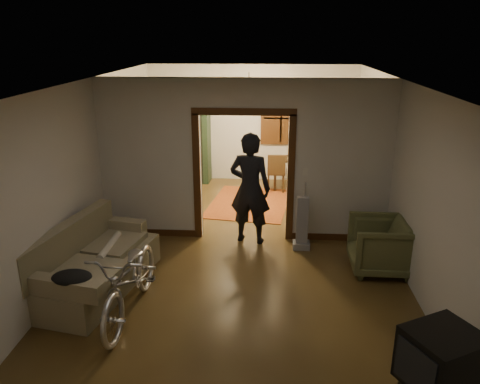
# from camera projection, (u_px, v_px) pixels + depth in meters

# --- Properties ---
(floor) EXTENTS (5.00, 8.50, 0.01)m
(floor) POSITION_uv_depth(u_px,v_px,m) (241.00, 255.00, 7.75)
(floor) COLOR #3E2C13
(floor) RESTS_ON ground
(ceiling) EXTENTS (5.00, 8.50, 0.01)m
(ceiling) POSITION_uv_depth(u_px,v_px,m) (241.00, 82.00, 6.85)
(ceiling) COLOR white
(ceiling) RESTS_ON floor
(wall_back) EXTENTS (5.00, 0.02, 2.80)m
(wall_back) POSITION_uv_depth(u_px,v_px,m) (252.00, 124.00, 11.31)
(wall_back) COLOR beige
(wall_back) RESTS_ON floor
(wall_left) EXTENTS (0.02, 8.50, 2.80)m
(wall_left) POSITION_uv_depth(u_px,v_px,m) (85.00, 171.00, 7.45)
(wall_left) COLOR beige
(wall_left) RESTS_ON floor
(wall_right) EXTENTS (0.02, 8.50, 2.80)m
(wall_right) POSITION_uv_depth(u_px,v_px,m) (404.00, 177.00, 7.15)
(wall_right) COLOR beige
(wall_right) RESTS_ON floor
(partition_wall) EXTENTS (5.00, 0.14, 2.80)m
(partition_wall) POSITION_uv_depth(u_px,v_px,m) (244.00, 161.00, 8.01)
(partition_wall) COLOR beige
(partition_wall) RESTS_ON floor
(door_casing) EXTENTS (1.74, 0.20, 2.32)m
(door_casing) POSITION_uv_depth(u_px,v_px,m) (244.00, 178.00, 8.10)
(door_casing) COLOR #3E210E
(door_casing) RESTS_ON floor
(far_window) EXTENTS (0.98, 0.06, 1.28)m
(far_window) POSITION_uv_depth(u_px,v_px,m) (281.00, 118.00, 11.19)
(far_window) COLOR black
(far_window) RESTS_ON wall_back
(chandelier) EXTENTS (0.24, 0.24, 0.24)m
(chandelier) POSITION_uv_depth(u_px,v_px,m) (249.00, 93.00, 9.35)
(chandelier) COLOR #FFE0A5
(chandelier) RESTS_ON ceiling
(light_switch) EXTENTS (0.08, 0.01, 0.12)m
(light_switch) POSITION_uv_depth(u_px,v_px,m) (305.00, 172.00, 7.92)
(light_switch) COLOR silver
(light_switch) RESTS_ON partition_wall
(sofa) EXTENTS (1.36, 2.28, 0.98)m
(sofa) POSITION_uv_depth(u_px,v_px,m) (96.00, 257.00, 6.58)
(sofa) COLOR #77704F
(sofa) RESTS_ON floor
(rolled_paper) EXTENTS (0.10, 0.83, 0.10)m
(rolled_paper) POSITION_uv_depth(u_px,v_px,m) (110.00, 246.00, 6.85)
(rolled_paper) COLOR beige
(rolled_paper) RESTS_ON sofa
(jacket) EXTENTS (0.49, 0.37, 0.14)m
(jacket) POSITION_uv_depth(u_px,v_px,m) (72.00, 277.00, 5.66)
(jacket) COLOR black
(jacket) RESTS_ON sofa
(bicycle) EXTENTS (0.75, 1.96, 1.02)m
(bicycle) POSITION_uv_depth(u_px,v_px,m) (131.00, 279.00, 5.96)
(bicycle) COLOR silver
(bicycle) RESTS_ON floor
(armchair) EXTENTS (0.93, 0.90, 0.83)m
(armchair) POSITION_uv_depth(u_px,v_px,m) (380.00, 246.00, 7.12)
(armchair) COLOR brown
(armchair) RESTS_ON floor
(crt_tv) EXTENTS (0.79, 0.77, 0.52)m
(crt_tv) POSITION_uv_depth(u_px,v_px,m) (442.00, 359.00, 4.09)
(crt_tv) COLOR black
(crt_tv) RESTS_ON tv_stand
(vacuum) EXTENTS (0.31, 0.26, 0.93)m
(vacuum) POSITION_uv_depth(u_px,v_px,m) (302.00, 223.00, 7.84)
(vacuum) COLOR gray
(vacuum) RESTS_ON floor
(person) EXTENTS (0.79, 0.61, 1.94)m
(person) POSITION_uv_depth(u_px,v_px,m) (250.00, 188.00, 7.96)
(person) COLOR black
(person) RESTS_ON floor
(oriental_rug) EXTENTS (1.89, 2.32, 0.02)m
(oriental_rug) POSITION_uv_depth(u_px,v_px,m) (249.00, 203.00, 10.07)
(oriental_rug) COLOR maroon
(oriental_rug) RESTS_ON floor
(locker) EXTENTS (0.92, 0.54, 1.79)m
(locker) POSITION_uv_depth(u_px,v_px,m) (191.00, 146.00, 11.33)
(locker) COLOR #1D301D
(locker) RESTS_ON floor
(globe) EXTENTS (0.30, 0.30, 0.30)m
(globe) POSITION_uv_depth(u_px,v_px,m) (190.00, 102.00, 10.99)
(globe) COLOR #1E5972
(globe) RESTS_ON locker
(desk) EXTENTS (1.06, 0.71, 0.73)m
(desk) POSITION_uv_depth(u_px,v_px,m) (294.00, 174.00, 10.94)
(desk) COLOR #322210
(desk) RESTS_ON floor
(desk_chair) EXTENTS (0.42, 0.42, 0.90)m
(desk_chair) POSITION_uv_depth(u_px,v_px,m) (276.00, 172.00, 10.75)
(desk_chair) COLOR #322210
(desk_chair) RESTS_ON floor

